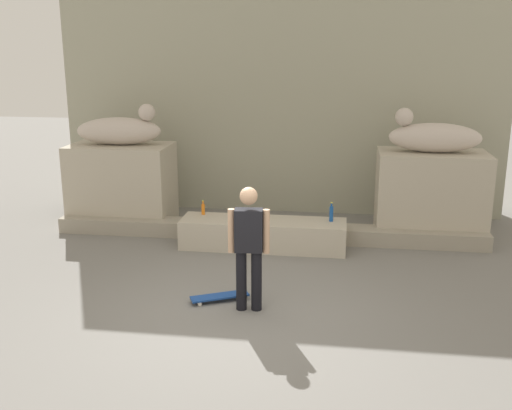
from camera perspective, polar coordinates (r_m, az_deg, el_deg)
ground_plane at (r=7.91m, az=-2.03°, el=-10.60°), size 40.00×40.00×0.00m
facade_wall at (r=12.56m, az=2.35°, el=11.73°), size 9.01×0.60×5.39m
pedestal_left at (r=11.97m, az=-12.54°, el=1.92°), size 1.92×1.13×1.55m
pedestal_right at (r=11.32m, az=16.16°, el=0.94°), size 1.92×1.13×1.55m
statue_reclining_left at (r=11.77m, az=-12.66°, el=6.94°), size 1.65×0.73×0.78m
statue_reclining_right at (r=11.12m, az=16.37°, el=6.24°), size 1.61×0.59×0.78m
ledge_block at (r=10.38m, az=0.67°, el=-2.76°), size 2.83×0.74×0.49m
skater at (r=7.80m, az=-0.69°, el=-3.66°), size 0.54×0.23×1.67m
skateboard at (r=8.37m, az=-3.45°, el=-8.62°), size 0.80×0.54×0.08m
bottle_blue at (r=10.29m, az=7.13°, el=-0.79°), size 0.07×0.07×0.33m
bottle_orange at (r=10.66m, az=-5.02°, el=-0.37°), size 0.06×0.06×0.26m
stair_step at (r=10.89m, az=1.02°, el=-2.49°), size 7.73×0.50×0.28m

